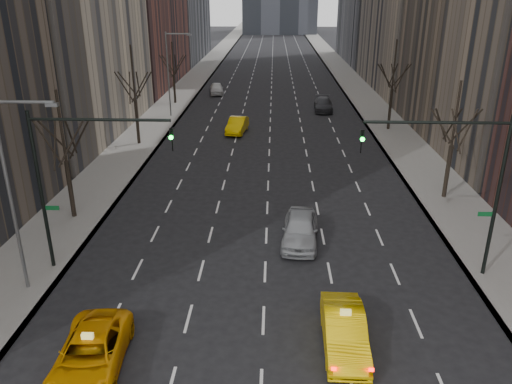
# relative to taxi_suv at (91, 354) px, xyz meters

# --- Properties ---
(sidewalk_left) EXTENTS (4.50, 320.00, 0.15)m
(sidewalk_left) POSITION_rel_taxi_suv_xyz_m (-5.94, 65.26, -0.64)
(sidewalk_left) COLOR slate
(sidewalk_left) RESTS_ON ground
(sidewalk_right) EXTENTS (4.50, 320.00, 0.15)m
(sidewalk_right) POSITION_rel_taxi_suv_xyz_m (18.56, 65.26, -0.64)
(sidewalk_right) COLOR slate
(sidewalk_right) RESTS_ON ground
(tree_lw_b) EXTENTS (3.36, 3.50, 7.82)m
(tree_lw_b) POSITION_rel_taxi_suv_xyz_m (-5.69, 13.26, 3.01)
(tree_lw_b) COLOR black
(tree_lw_b) RESTS_ON ground
(tree_lw_c) EXTENTS (3.36, 3.50, 8.74)m
(tree_lw_c) POSITION_rel_taxi_suv_xyz_m (-5.69, 29.26, 3.32)
(tree_lw_c) COLOR black
(tree_lw_c) RESTS_ON ground
(tree_lw_d) EXTENTS (3.36, 3.50, 7.36)m
(tree_lw_d) POSITION_rel_taxi_suv_xyz_m (-5.69, 47.26, 2.85)
(tree_lw_d) COLOR black
(tree_lw_d) RESTS_ON ground
(tree_rw_b) EXTENTS (3.36, 3.50, 7.82)m
(tree_rw_b) POSITION_rel_taxi_suv_xyz_m (18.31, 17.26, 3.01)
(tree_rw_b) COLOR black
(tree_rw_b) RESTS_ON ground
(tree_rw_c) EXTENTS (3.36, 3.50, 8.74)m
(tree_rw_c) POSITION_rel_taxi_suv_xyz_m (18.31, 35.26, 3.32)
(tree_rw_c) COLOR black
(tree_rw_c) RESTS_ON ground
(traffic_mast_left) EXTENTS (6.69, 0.39, 8.00)m
(traffic_mast_left) POSITION_rel_taxi_suv_xyz_m (-2.79, 7.25, 4.77)
(traffic_mast_left) COLOR black
(traffic_mast_left) RESTS_ON ground
(traffic_mast_right) EXTENTS (6.69, 0.39, 8.00)m
(traffic_mast_right) POSITION_rel_taxi_suv_xyz_m (15.42, 7.25, 4.77)
(traffic_mast_right) COLOR black
(traffic_mast_right) RESTS_ON ground
(streetlight_near) EXTENTS (2.83, 0.22, 9.00)m
(streetlight_near) POSITION_rel_taxi_suv_xyz_m (-4.53, 5.26, 4.91)
(streetlight_near) COLOR slate
(streetlight_near) RESTS_ON ground
(streetlight_far) EXTENTS (2.83, 0.22, 9.00)m
(streetlight_far) POSITION_rel_taxi_suv_xyz_m (-4.53, 40.26, 4.91)
(streetlight_far) COLOR slate
(streetlight_far) RESTS_ON ground
(taxi_suv) EXTENTS (2.75, 5.30, 1.43)m
(taxi_suv) POSITION_rel_taxi_suv_xyz_m (0.00, 0.00, 0.00)
(taxi_suv) COLOR orange
(taxi_suv) RESTS_ON ground
(taxi_sedan) EXTENTS (1.68, 4.61, 1.51)m
(taxi_sedan) POSITION_rel_taxi_suv_xyz_m (9.52, 1.66, 0.04)
(taxi_sedan) COLOR yellow
(taxi_sedan) RESTS_ON ground
(silver_sedan_ahead) EXTENTS (2.37, 4.99, 1.65)m
(silver_sedan_ahead) POSITION_rel_taxi_suv_xyz_m (8.20, 10.50, 0.11)
(silver_sedan_ahead) COLOR #989B9F
(silver_sedan_ahead) RESTS_ON ground
(far_taxi) EXTENTS (2.16, 4.73, 1.50)m
(far_taxi) POSITION_rel_taxi_suv_xyz_m (3.05, 33.80, 0.04)
(far_taxi) COLOR yellow
(far_taxi) RESTS_ON ground
(far_suv_grey) EXTENTS (2.32, 5.23, 1.49)m
(far_suv_grey) POSITION_rel_taxi_suv_xyz_m (12.50, 43.92, 0.03)
(far_suv_grey) COLOR #2C2D31
(far_suv_grey) RESTS_ON ground
(far_car_white) EXTENTS (2.35, 4.60, 1.50)m
(far_car_white) POSITION_rel_taxi_suv_xyz_m (-1.18, 53.72, 0.04)
(far_car_white) COLOR silver
(far_car_white) RESTS_ON ground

